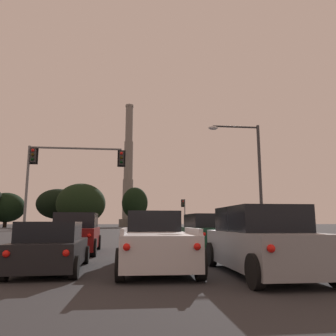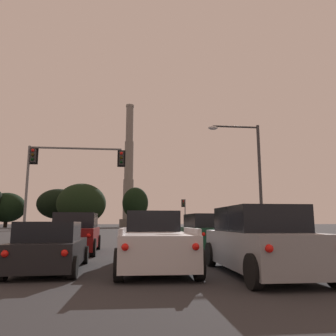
{
  "view_description": "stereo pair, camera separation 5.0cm",
  "coord_description": "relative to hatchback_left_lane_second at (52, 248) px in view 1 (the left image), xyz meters",
  "views": [
    {
      "loc": [
        -0.64,
        -0.06,
        1.41
      ],
      "look_at": [
        2.34,
        26.31,
        5.84
      ],
      "focal_mm": 35.0,
      "sensor_mm": 36.0,
      "label": 1
    },
    {
      "loc": [
        -0.59,
        -0.07,
        1.41
      ],
      "look_at": [
        2.34,
        26.31,
        5.84
      ],
      "focal_mm": 35.0,
      "sensor_mm": 36.0,
      "label": 2
    }
  ],
  "objects": [
    {
      "name": "treeline_far_left",
      "position": [
        -32.88,
        87.7,
        4.98
      ],
      "size": [
        10.33,
        9.29,
        9.83
      ],
      "color": "black",
      "rests_on": "ground_plane"
    },
    {
      "name": "suv_right_lane_front",
      "position": [
        6.28,
        6.98,
        0.23
      ],
      "size": [
        2.3,
        4.98,
        1.86
      ],
      "rotation": [
        0.0,
        0.0,
        0.04
      ],
      "color": "#0F3823",
      "rests_on": "ground_plane"
    },
    {
      "name": "suv_right_lane_second",
      "position": [
        5.91,
        -1.3,
        0.23
      ],
      "size": [
        2.1,
        4.91,
        1.86
      ],
      "rotation": [
        0.0,
        0.0,
        0.0
      ],
      "color": "gray",
      "rests_on": "ground_plane"
    },
    {
      "name": "treeline_left_mid",
      "position": [
        -18.52,
        86.61,
        6.0
      ],
      "size": [
        11.83,
        10.64,
        10.96
      ],
      "color": "black",
      "rests_on": "ground_plane"
    },
    {
      "name": "traffic_light_far_right",
      "position": [
        10.91,
        42.75,
        2.77
      ],
      "size": [
        0.78,
        0.5,
        5.21
      ],
      "color": "slate",
      "rests_on": "ground_plane"
    },
    {
      "name": "suv_left_lane_front",
      "position": [
        -0.23,
        5.94,
        0.23
      ],
      "size": [
        2.29,
        4.97,
        1.86
      ],
      "rotation": [
        0.0,
        0.0,
        0.04
      ],
      "color": "maroon",
      "rests_on": "ground_plane"
    },
    {
      "name": "treeline_center_right",
      "position": [
        -10.54,
        76.79,
        5.54
      ],
      "size": [
        12.55,
        11.3,
        11.48
      ],
      "color": "black",
      "rests_on": "ground_plane"
    },
    {
      "name": "pickup_truck_center_lane_second",
      "position": [
        3.11,
        0.53,
        0.14
      ],
      "size": [
        2.3,
        5.54,
        1.82
      ],
      "rotation": [
        0.0,
        0.0,
        -0.02
      ],
      "color": "silver",
      "rests_on": "ground_plane"
    },
    {
      "name": "hatchback_left_lane_second",
      "position": [
        0.0,
        0.0,
        0.0
      ],
      "size": [
        2.07,
        4.17,
        1.44
      ],
      "rotation": [
        0.0,
        0.0,
        0.04
      ],
      "color": "black",
      "rests_on": "ground_plane"
    },
    {
      "name": "treeline_center_left",
      "position": [
        3.48,
        88.02,
        6.52
      ],
      "size": [
        7.69,
        6.92,
        11.83
      ],
      "color": "black",
      "rests_on": "ground_plane"
    },
    {
      "name": "traffic_light_overhead_left",
      "position": [
        -2.68,
        13.24,
        4.55
      ],
      "size": [
        6.93,
        0.5,
        6.76
      ],
      "color": "slate",
      "rests_on": "ground_plane"
    },
    {
      "name": "smokestack",
      "position": [
        1.21,
        100.66,
        15.97
      ],
      "size": [
        5.58,
        5.58,
        42.29
      ],
      "color": "slate",
      "rests_on": "ground_plane"
    },
    {
      "name": "street_lamp",
      "position": [
        10.16,
        10.32,
        4.27
      ],
      "size": [
        3.52,
        0.36,
        7.9
      ],
      "color": "#38383A",
      "rests_on": "ground_plane"
    }
  ]
}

